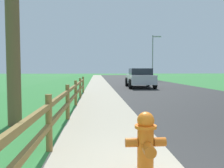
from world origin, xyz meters
The scene contains 8 objects.
ground_plane centered at (0.00, 25.00, 0.00)m, with size 120.00×120.00×0.00m, color #337D39.
road_asphalt centered at (3.50, 27.00, 0.00)m, with size 7.00×66.00×0.01m, color #2D2D2D.
curb_concrete centered at (-3.00, 27.00, 0.00)m, with size 6.00×66.00×0.01m, color #AFA48C.
grass_verge centered at (-4.50, 27.00, 0.01)m, with size 5.00×66.00×0.00m, color #337D39.
fire_hydrant centered at (-0.61, 0.49, 0.43)m, with size 0.51×0.44×0.85m.
rail_fence centered at (-2.02, 5.40, 0.57)m, with size 0.11×12.84×0.96m.
parked_suv_silver centered at (2.18, 15.61, 0.76)m, with size 2.12×4.33×1.48m.
street_lamp centered at (6.30, 27.95, 3.53)m, with size 1.17×0.20×5.89m.
Camera 1 is at (-1.23, -2.33, 1.37)m, focal length 37.30 mm.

